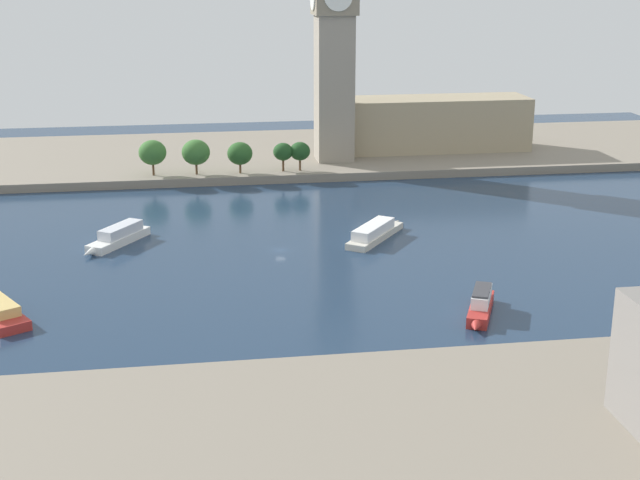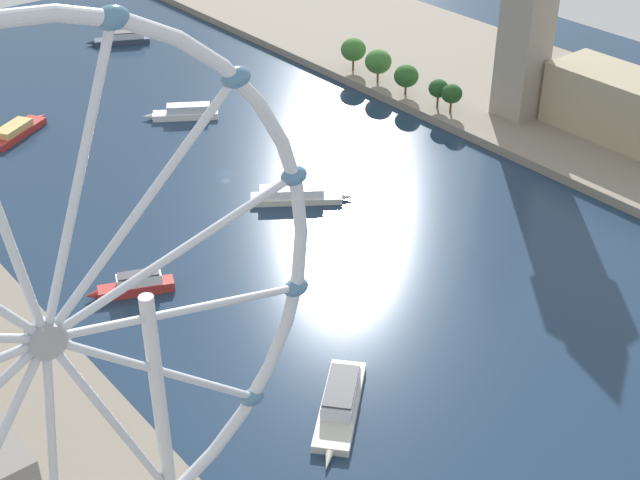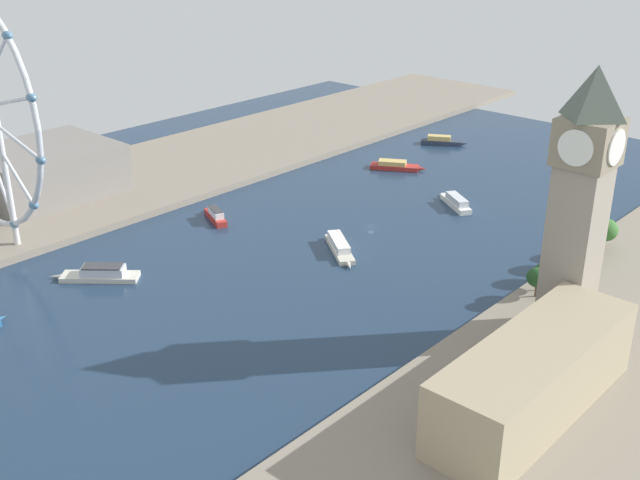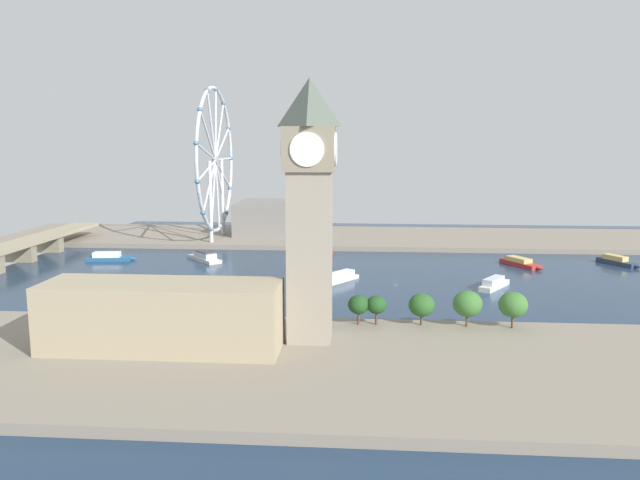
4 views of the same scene
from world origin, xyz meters
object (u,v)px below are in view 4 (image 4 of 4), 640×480
(riverside_hall, at_px, (281,217))
(tour_boat_1, at_px, (109,257))
(ferris_wheel, at_px, (216,161))
(tour_boat_5, at_px, (520,263))
(tour_boat_0, at_px, (494,283))
(tour_boat_2, at_px, (617,261))
(tour_boat_6, at_px, (204,257))
(tour_boat_3, at_px, (337,278))
(clock_tower, at_px, (310,207))
(parliament_block, at_px, (162,316))
(tour_boat_7, at_px, (322,254))

(riverside_hall, distance_m, tour_boat_1, 126.57)
(ferris_wheel, bearing_deg, riverside_hall, -54.25)
(tour_boat_5, bearing_deg, tour_boat_0, -55.00)
(riverside_hall, height_order, tour_boat_5, riverside_hall)
(tour_boat_2, distance_m, tour_boat_6, 226.98)
(tour_boat_3, xyz_separation_m, tour_boat_5, (45.99, -96.59, -0.17))
(ferris_wheel, height_order, tour_boat_0, ferris_wheel)
(clock_tower, xyz_separation_m, tour_boat_3, (95.27, -4.16, -44.08))
(riverside_hall, bearing_deg, tour_boat_2, -113.17)
(parliament_block, distance_m, tour_boat_7, 173.47)
(tour_boat_5, relative_size, tour_boat_7, 1.23)
(clock_tower, relative_size, tour_boat_2, 3.35)
(tour_boat_7, bearing_deg, tour_boat_0, -105.25)
(clock_tower, relative_size, tour_boat_5, 3.05)
(ferris_wheel, relative_size, tour_boat_7, 4.49)
(parliament_block, bearing_deg, tour_boat_0, -49.89)
(ferris_wheel, bearing_deg, tour_boat_2, -103.47)
(riverside_hall, bearing_deg, tour_boat_7, -155.59)
(ferris_wheel, xyz_separation_m, tour_boat_0, (-116.04, -156.91, -51.53))
(tour_boat_2, xyz_separation_m, tour_boat_7, (7.41, 161.25, 0.27))
(clock_tower, distance_m, tour_boat_2, 218.60)
(tour_boat_0, distance_m, tour_boat_7, 107.43)
(tour_boat_3, distance_m, tour_boat_6, 90.76)
(ferris_wheel, bearing_deg, tour_boat_3, -142.36)
(tour_boat_7, bearing_deg, ferris_wheel, 79.85)
(tour_boat_7, bearing_deg, riverside_hall, 47.94)
(tour_boat_3, height_order, tour_boat_5, tour_boat_3)
(ferris_wheel, distance_m, tour_boat_1, 95.48)
(tour_boat_2, relative_size, tour_boat_7, 1.12)
(tour_boat_5, xyz_separation_m, tour_boat_7, (14.85, 107.94, 0.47))
(riverside_hall, relative_size, tour_boat_1, 2.05)
(clock_tower, height_order, riverside_hall, clock_tower)
(tour_boat_0, xyz_separation_m, tour_boat_6, (54.44, 149.42, 0.04))
(tour_boat_0, bearing_deg, clock_tower, 172.47)
(tour_boat_0, distance_m, tour_boat_2, 97.94)
(tour_boat_5, distance_m, tour_boat_7, 108.96)
(parliament_block, xyz_separation_m, tour_boat_1, (151.95, 81.99, -11.42))
(parliament_block, bearing_deg, riverside_hall, -0.56)
(riverside_hall, height_order, tour_boat_0, riverside_hall)
(parliament_block, xyz_separation_m, tour_boat_7, (169.09, -37.11, -11.17))
(ferris_wheel, xyz_separation_m, tour_boat_5, (-63.60, -181.11, -51.84))
(parliament_block, bearing_deg, tour_boat_6, 10.36)
(riverside_hall, xyz_separation_m, tour_boat_0, (-143.73, -118.44, -11.75))
(ferris_wheel, bearing_deg, tour_boat_0, -126.49)
(tour_boat_1, relative_size, tour_boat_3, 1.02)
(tour_boat_3, bearing_deg, clock_tower, 33.46)
(tour_boat_3, bearing_deg, riverside_hall, -125.49)
(tour_boat_0, distance_m, tour_boat_3, 72.67)
(parliament_block, distance_m, tour_boat_1, 173.04)
(ferris_wheel, height_order, tour_boat_1, ferris_wheel)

